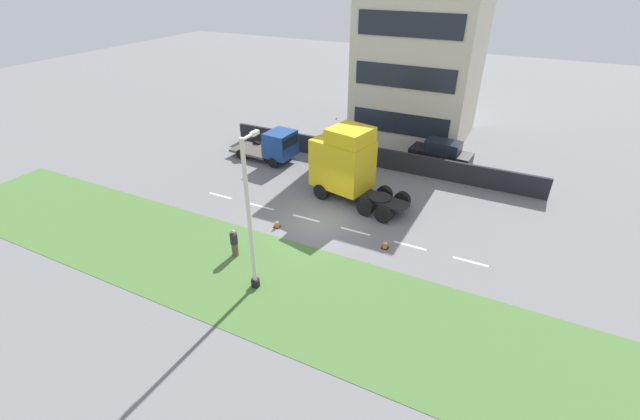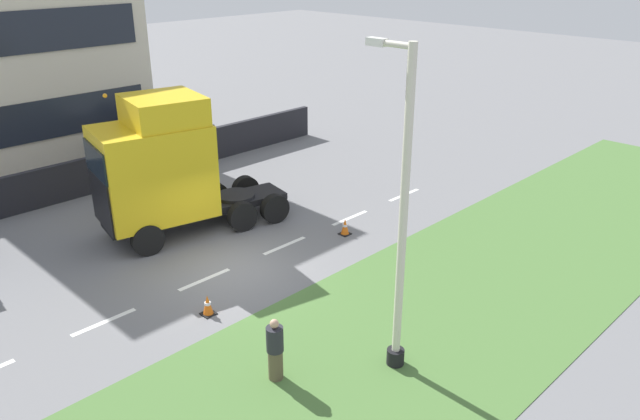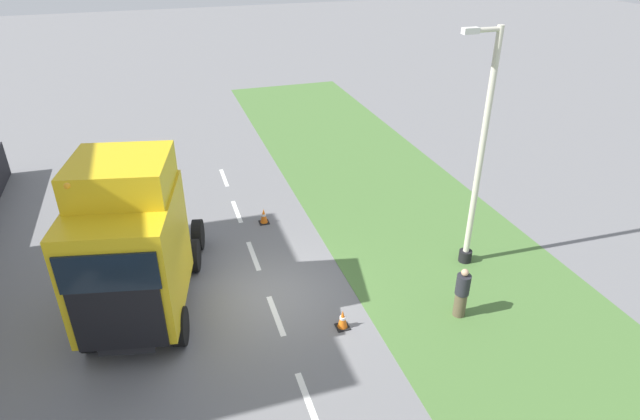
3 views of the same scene
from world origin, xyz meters
TOP-DOWN VIEW (x-y plane):
  - ground_plane at (0.00, 0.00)m, footprint 120.00×120.00m
  - grass_verge at (-6.00, 0.00)m, footprint 7.00×44.00m
  - lane_markings at (0.00, -0.70)m, footprint 0.16×17.80m
  - boundary_wall at (9.00, 0.00)m, footprint 0.25×24.00m
  - building_block at (16.84, -0.81)m, footprint 8.94×8.96m
  - lorry_cab at (3.52, -0.09)m, footprint 3.76×6.68m
  - parked_car at (10.70, -4.58)m, footprint 2.14×4.56m
  - lamp_post at (-6.48, 0.12)m, footprint 1.33×0.41m
  - pedestrian at (-4.94, 2.45)m, footprint 0.39×0.39m
  - traffic_cone_lead at (-1.63, 1.94)m, footprint 0.36×0.36m
  - traffic_cone_trailing at (-0.81, -4.35)m, footprint 0.36×0.36m

SIDE VIEW (x-z plane):
  - ground_plane at x=0.00m, z-range 0.00..0.00m
  - lane_markings at x=0.00m, z-range 0.00..0.00m
  - grass_verge at x=-6.00m, z-range 0.00..0.01m
  - traffic_cone_lead at x=-1.63m, z-range -0.01..0.57m
  - traffic_cone_trailing at x=-0.81m, z-range -0.01..0.57m
  - boundary_wall at x=9.00m, z-range 0.00..1.48m
  - pedestrian at x=-4.94m, z-range -0.02..1.55m
  - parked_car at x=10.70m, z-range -0.04..2.14m
  - lorry_cab at x=3.52m, z-range -0.07..4.82m
  - lamp_post at x=-6.48m, z-range -0.37..7.06m
  - building_block at x=16.84m, z-range -0.54..12.77m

